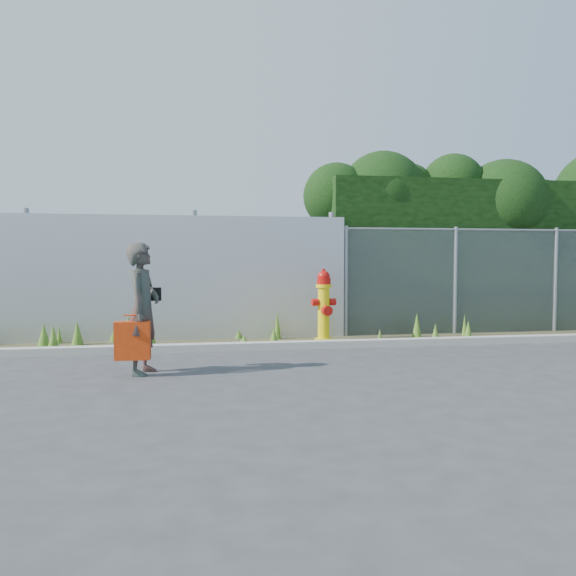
# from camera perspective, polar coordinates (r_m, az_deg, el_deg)

# --- Properties ---
(ground) EXTENTS (80.00, 80.00, 0.00)m
(ground) POSITION_cam_1_polar(r_m,az_deg,el_deg) (7.34, 4.16, -8.37)
(ground) COLOR #39393C
(ground) RESTS_ON ground
(curb) EXTENTS (16.00, 0.22, 0.12)m
(curb) POSITION_cam_1_polar(r_m,az_deg,el_deg) (9.06, 1.46, -5.80)
(curb) COLOR #A6A295
(curb) RESTS_ON ground
(weed_strip) EXTENTS (16.00, 1.28, 0.55)m
(weed_strip) POSITION_cam_1_polar(r_m,az_deg,el_deg) (9.57, -10.24, -4.94)
(weed_strip) COLOR #413D25
(weed_strip) RESTS_ON ground
(corrugated_fence) EXTENTS (8.50, 0.21, 2.30)m
(corrugated_fence) POSITION_cam_1_polar(r_m,az_deg,el_deg) (10.12, -18.26, 0.91)
(corrugated_fence) COLOR #B3B5BA
(corrugated_fence) RESTS_ON ground
(chainlink_fence) EXTENTS (6.50, 0.07, 2.05)m
(chainlink_fence) POSITION_cam_1_polar(r_m,az_deg,el_deg) (11.64, 21.28, 0.75)
(chainlink_fence) COLOR gray
(chainlink_fence) RESTS_ON ground
(hedge) EXTENTS (7.74, 2.01, 3.77)m
(hedge) POSITION_cam_1_polar(r_m,az_deg,el_deg) (12.62, 20.04, 5.57)
(hedge) COLOR black
(hedge) RESTS_ON ground
(fire_hydrant) EXTENTS (0.43, 0.38, 1.27)m
(fire_hydrant) POSITION_cam_1_polar(r_m,az_deg,el_deg) (9.71, 3.66, -1.90)
(fire_hydrant) COLOR yellow
(fire_hydrant) RESTS_ON ground
(woman) EXTENTS (0.54, 0.68, 1.65)m
(woman) POSITION_cam_1_polar(r_m,az_deg,el_deg) (7.24, -14.53, -2.03)
(woman) COLOR #0E5A4B
(woman) RESTS_ON ground
(red_tote_bag) EXTENTS (0.42, 0.16, 0.55)m
(red_tote_bag) POSITION_cam_1_polar(r_m,az_deg,el_deg) (7.13, -15.51, -5.17)
(red_tote_bag) COLOR #B12D0A
(black_shoulder_bag) EXTENTS (0.23, 0.09, 0.17)m
(black_shoulder_bag) POSITION_cam_1_polar(r_m,az_deg,el_deg) (7.45, -13.64, -0.61)
(black_shoulder_bag) COLOR black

